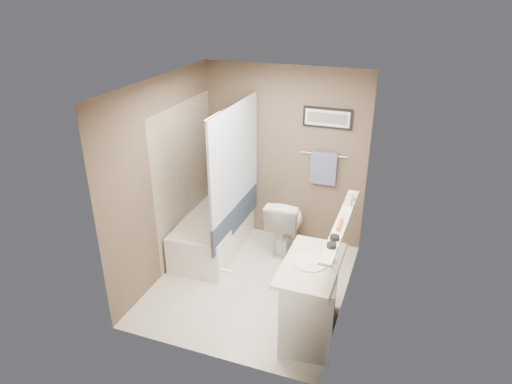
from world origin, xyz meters
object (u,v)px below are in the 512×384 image
(bathtub, at_px, (214,232))
(toilet, at_px, (286,223))
(candle_bowl_far, at_px, (335,238))
(glass_jar, at_px, (351,196))
(hair_brush_front, at_px, (340,225))
(candle_bowl_near, at_px, (331,245))
(vanity, at_px, (310,300))
(soap_bottle, at_px, (349,199))

(bathtub, relative_size, toilet, 1.94)
(toilet, relative_size, candle_bowl_far, 8.60)
(toilet, relative_size, glass_jar, 7.74)
(hair_brush_front, bearing_deg, toilet, 127.23)
(toilet, bearing_deg, bathtub, 18.52)
(bathtub, height_order, glass_jar, glass_jar)
(candle_bowl_far, xyz_separation_m, hair_brush_front, (0.00, 0.26, 0.00))
(toilet, bearing_deg, candle_bowl_near, 116.82)
(candle_bowl_near, bearing_deg, hair_brush_front, 90.00)
(bathtub, xyz_separation_m, candle_bowl_near, (1.79, -1.23, 0.89))
(vanity, relative_size, hair_brush_front, 4.09)
(bathtub, xyz_separation_m, candle_bowl_far, (1.79, -1.08, 0.89))
(vanity, xyz_separation_m, candle_bowl_near, (0.19, -0.09, 0.73))
(vanity, xyz_separation_m, hair_brush_front, (0.19, 0.32, 0.74))
(vanity, bearing_deg, candle_bowl_far, 10.22)
(toilet, xyz_separation_m, vanity, (0.70, -1.49, 0.01))
(candle_bowl_far, xyz_separation_m, soap_bottle, (0.00, 0.76, 0.06))
(toilet, xyz_separation_m, hair_brush_front, (0.89, -1.17, 0.75))
(bathtub, relative_size, soap_bottle, 9.95)
(glass_jar, xyz_separation_m, soap_bottle, (0.00, -0.14, 0.03))
(soap_bottle, bearing_deg, glass_jar, 90.00)
(candle_bowl_near, bearing_deg, vanity, 154.34)
(vanity, height_order, soap_bottle, soap_bottle)
(candle_bowl_near, relative_size, candle_bowl_far, 1.00)
(glass_jar, distance_m, soap_bottle, 0.15)
(bathtub, height_order, candle_bowl_near, candle_bowl_near)
(toilet, height_order, vanity, vanity)
(candle_bowl_near, xyz_separation_m, glass_jar, (0.00, 1.05, 0.03))
(candle_bowl_far, height_order, soap_bottle, soap_bottle)
(bathtub, distance_m, hair_brush_front, 2.15)
(glass_jar, bearing_deg, candle_bowl_far, -90.00)
(bathtub, xyz_separation_m, toilet, (0.90, 0.35, 0.14))
(toilet, xyz_separation_m, candle_bowl_far, (0.89, -1.43, 0.75))
(bathtub, distance_m, candle_bowl_near, 2.34)
(candle_bowl_near, relative_size, glass_jar, 0.90)
(toilet, bearing_deg, hair_brush_front, 124.71)
(candle_bowl_near, bearing_deg, soap_bottle, 90.00)
(hair_brush_front, bearing_deg, bathtub, 155.36)
(candle_bowl_far, xyz_separation_m, glass_jar, (0.00, 0.90, 0.03))
(candle_bowl_near, bearing_deg, bathtub, 145.46)
(glass_jar, height_order, soap_bottle, soap_bottle)
(bathtub, height_order, toilet, toilet)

